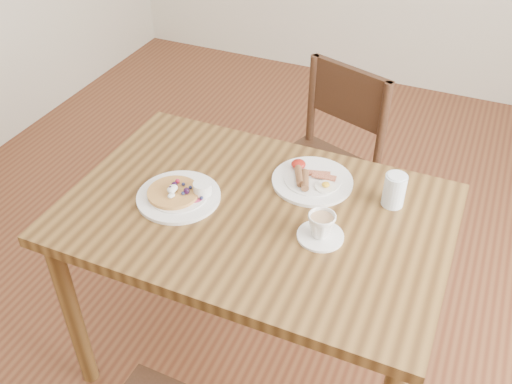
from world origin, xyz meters
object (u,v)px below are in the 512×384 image
at_px(dining_table, 256,233).
at_px(teacup_saucer, 321,227).
at_px(pancake_plate, 180,194).
at_px(chair_far, 324,161).
at_px(breakfast_plate, 311,179).
at_px(water_glass, 394,190).

relative_size(dining_table, teacup_saucer, 8.57).
bearing_deg(teacup_saucer, pancake_plate, -179.44).
xyz_separation_m(chair_far, breakfast_plate, (0.09, -0.49, 0.27)).
bearing_deg(water_glass, teacup_saucer, -123.91).
distance_m(pancake_plate, water_glass, 0.68).
bearing_deg(breakfast_plate, dining_table, -118.75).
xyz_separation_m(dining_table, teacup_saucer, (0.23, -0.04, 0.14)).
bearing_deg(chair_far, breakfast_plate, 119.87).
relative_size(breakfast_plate, water_glass, 2.45).
bearing_deg(dining_table, breakfast_plate, 61.25).
distance_m(dining_table, water_glass, 0.46).
distance_m(dining_table, teacup_saucer, 0.27).
height_order(breakfast_plate, teacup_saucer, teacup_saucer).
xyz_separation_m(dining_table, chair_far, (0.02, 0.69, -0.16)).
xyz_separation_m(chair_far, pancake_plate, (-0.27, -0.74, 0.27)).
height_order(pancake_plate, teacup_saucer, teacup_saucer).
height_order(chair_far, water_glass, chair_far).
bearing_deg(chair_far, teacup_saucer, 124.86).
bearing_deg(teacup_saucer, water_glass, 56.09).
relative_size(pancake_plate, water_glass, 2.45).
bearing_deg(breakfast_plate, pancake_plate, -145.41).
bearing_deg(teacup_saucer, breakfast_plate, 115.10).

